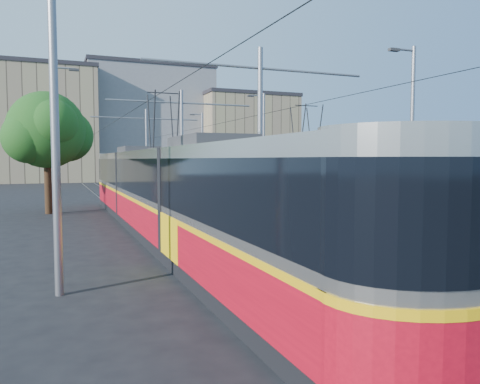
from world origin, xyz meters
name	(u,v)px	position (x,y,z in m)	size (l,w,h in m)	color
ground	(397,284)	(0.00, 0.00, 0.00)	(160.00, 160.00, 0.00)	black
platform	(196,208)	(0.00, 17.00, 0.15)	(4.00, 50.00, 0.30)	gray
tactile_strip_left	(171,207)	(-1.45, 17.00, 0.30)	(0.70, 50.00, 0.01)	gray
tactile_strip_right	(219,205)	(1.45, 17.00, 0.30)	(0.70, 50.00, 0.01)	gray
rails	(196,211)	(0.00, 17.00, 0.02)	(8.71, 70.00, 0.03)	gray
track_arrow	(341,356)	(-3.60, -3.00, 0.01)	(1.20, 5.00, 0.01)	silver
tram_left	(164,192)	(-3.60, 9.02, 1.71)	(2.43, 28.99, 5.50)	black
tram_right	(306,183)	(3.60, 10.69, 1.86)	(2.43, 28.71, 5.50)	black
catenary	(211,129)	(0.00, 14.15, 4.52)	(9.20, 70.00, 7.00)	gray
street_lamps	(178,141)	(0.00, 21.00, 4.18)	(15.18, 38.22, 8.00)	gray
shelter	(204,184)	(0.36, 16.55, 1.57)	(1.01, 1.26, 2.42)	black
tree	(52,132)	(-7.58, 18.87, 4.48)	(4.56, 4.22, 6.63)	#382314
building_left	(33,124)	(-10.00, 60.00, 7.64)	(16.32, 12.24, 15.27)	gray
building_centre	(147,124)	(6.00, 64.00, 8.41)	(18.36, 14.28, 16.80)	gray
building_right	(245,137)	(20.00, 58.00, 6.42)	(14.28, 10.20, 12.83)	gray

